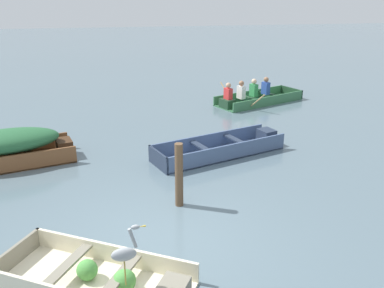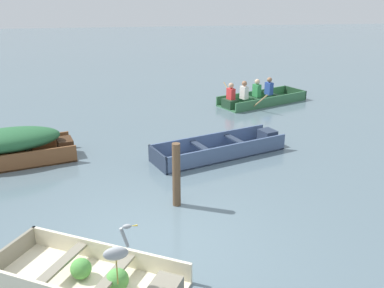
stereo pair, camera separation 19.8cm
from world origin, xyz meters
name	(u,v)px [view 1 (the left image)]	position (x,y,z in m)	size (l,w,h in m)	color
ground_plane	(153,246)	(0.00, 0.00, 0.00)	(80.00, 80.00, 0.00)	slate
dinghy_cream_foreground	(103,280)	(-0.77, -0.91, 0.13)	(2.94, 2.35, 0.36)	beige
skiff_slate_blue_near_moored	(224,148)	(2.13, 3.76, 0.14)	(3.50, 2.05, 0.41)	#475B7F
skiff_wooden_brown_mid_moored	(7,145)	(-3.02, 3.99, 0.49)	(3.19, 1.92, 0.84)	brown
rowboat_green_with_crew	(254,98)	(4.38, 8.32, 0.22)	(3.47, 2.62, 0.90)	#387047
heron_on_dinghy	(125,252)	(-0.44, -1.32, 0.83)	(0.45, 0.16, 0.84)	olive
mooring_post	(179,175)	(0.63, 1.30, 0.63)	(0.16, 0.16, 1.26)	brown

